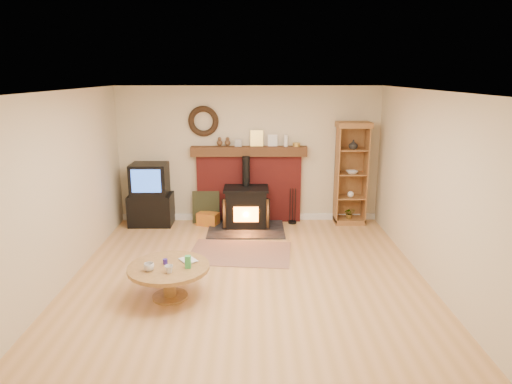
{
  "coord_description": "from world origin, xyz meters",
  "views": [
    {
      "loc": [
        0.07,
        -5.9,
        2.81
      ],
      "look_at": [
        0.12,
        1.0,
        1.02
      ],
      "focal_mm": 32.0,
      "sensor_mm": 36.0,
      "label": 1
    }
  ],
  "objects_px": {
    "wood_stove": "(246,208)",
    "coffee_table": "(169,272)",
    "tv_unit": "(151,196)",
    "curio_cabinet": "(351,173)"
  },
  "relations": [
    {
      "from": "wood_stove",
      "to": "curio_cabinet",
      "type": "distance_m",
      "value": 2.1
    },
    {
      "from": "curio_cabinet",
      "to": "coffee_table",
      "type": "xyz_separation_m",
      "value": [
        -2.94,
        -3.08,
        -0.62
      ]
    },
    {
      "from": "wood_stove",
      "to": "curio_cabinet",
      "type": "bearing_deg",
      "value": 7.97
    },
    {
      "from": "tv_unit",
      "to": "coffee_table",
      "type": "xyz_separation_m",
      "value": [
        0.87,
        -2.99,
        -0.21
      ]
    },
    {
      "from": "tv_unit",
      "to": "coffee_table",
      "type": "distance_m",
      "value": 3.12
    },
    {
      "from": "wood_stove",
      "to": "coffee_table",
      "type": "bearing_deg",
      "value": -108.78
    },
    {
      "from": "coffee_table",
      "to": "wood_stove",
      "type": "bearing_deg",
      "value": 71.22
    },
    {
      "from": "tv_unit",
      "to": "curio_cabinet",
      "type": "distance_m",
      "value": 3.83
    },
    {
      "from": "tv_unit",
      "to": "coffee_table",
      "type": "bearing_deg",
      "value": -73.8
    },
    {
      "from": "coffee_table",
      "to": "tv_unit",
      "type": "bearing_deg",
      "value": 106.2
    }
  ]
}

